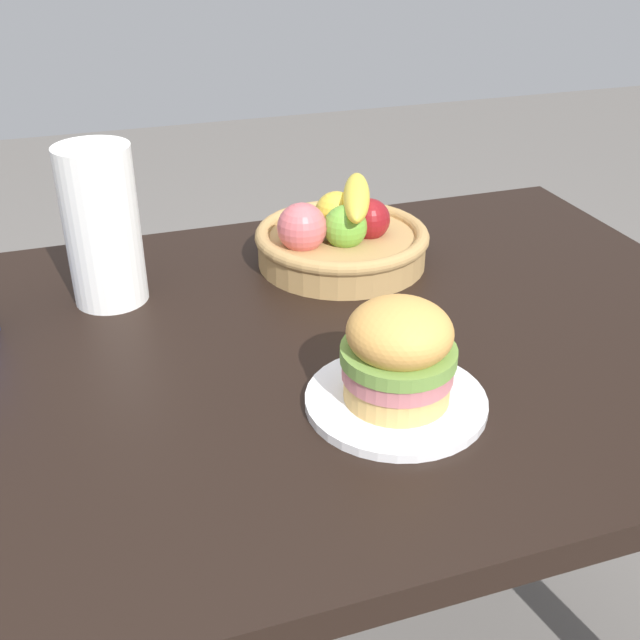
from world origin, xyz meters
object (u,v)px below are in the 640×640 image
at_px(plate, 396,401).
at_px(paper_towel_roll, 102,226).
at_px(fruit_basket, 341,237).
at_px(sandwich, 399,352).

relative_size(plate, paper_towel_roll, 0.93).
distance_m(fruit_basket, paper_towel_roll, 0.39).
bearing_deg(sandwich, fruit_basket, 79.40).
height_order(fruit_basket, paper_towel_roll, paper_towel_roll).
bearing_deg(fruit_basket, plate, -100.60).
relative_size(plate, sandwich, 1.60).
distance_m(plate, fruit_basket, 0.42).
bearing_deg(sandwich, paper_towel_roll, 127.25).
bearing_deg(fruit_basket, sandwich, -100.60).
bearing_deg(paper_towel_roll, plate, -52.75).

